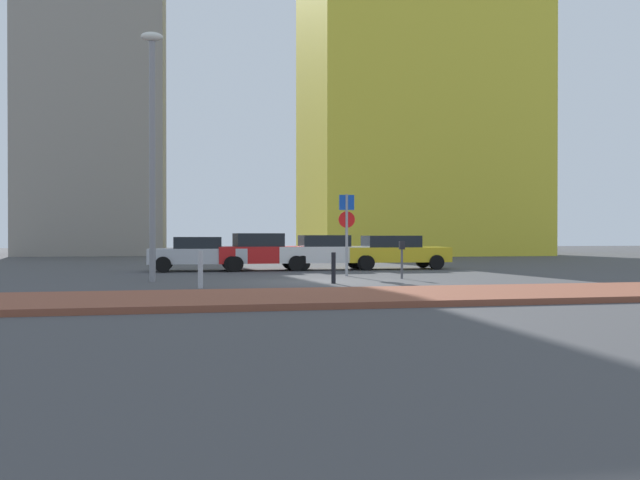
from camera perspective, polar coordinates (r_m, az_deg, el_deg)
The scene contains 13 objects.
ground_plane at distance 21.41m, azimuth 0.21°, elevation -3.59°, with size 120.00×120.00×0.00m, color #424244.
sidewalk_brick at distance 15.67m, azimuth 4.69°, elevation -4.81°, with size 40.00×3.92×0.14m, color brown.
parked_car_silver at distance 28.00m, azimuth -10.42°, elevation -1.12°, with size 4.04×2.01×1.42m.
parked_car_red at distance 28.28m, azimuth -4.86°, elevation -0.98°, with size 4.23×2.23×1.57m.
parked_car_white at distance 28.67m, azimuth 0.50°, elevation -1.02°, with size 4.34×1.91×1.49m.
parked_car_yellow at distance 29.46m, azimuth 6.41°, elevation -0.98°, with size 4.59×2.09×1.47m.
parking_sign_post at distance 24.34m, azimuth 2.30°, elevation 1.34°, with size 0.60×0.12×2.99m.
parking_meter at distance 23.01m, azimuth 7.02°, elevation -1.22°, with size 0.18×0.14×1.29m.
street_lamp at distance 22.19m, azimuth -14.16°, elevation 8.53°, with size 0.70×0.36×7.99m.
traffic_bollard_near at distance 20.56m, azimuth 1.16°, elevation -2.41°, with size 0.14×0.14×0.97m, color black.
traffic_bollard_mid at distance 19.06m, azimuth -10.20°, elevation -2.49°, with size 0.14×0.14×1.06m, color #B7B7BC.
building_colorful_midrise at distance 53.48m, azimuth 8.22°, elevation 12.94°, with size 16.77×12.33×26.15m, color gold.
building_under_construction at distance 55.32m, azimuth -18.58°, elevation 11.94°, with size 10.25×10.64×25.10m, color gray.
Camera 1 is at (-4.40, -20.90, 1.50)m, focal length 37.39 mm.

